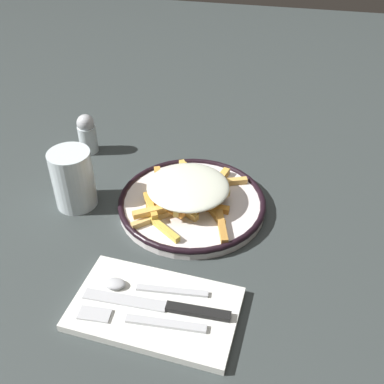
{
  "coord_description": "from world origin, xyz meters",
  "views": [
    {
      "loc": [
        -0.61,
        -0.14,
        0.52
      ],
      "look_at": [
        0.0,
        0.0,
        0.04
      ],
      "focal_mm": 42.45,
      "sensor_mm": 36.0,
      "label": 1
    }
  ],
  "objects_px": {
    "plate": "(192,203)",
    "napkin": "(156,309)",
    "fries_heap": "(188,191)",
    "water_glass": "(73,179)",
    "spoon": "(137,286)",
    "fork": "(141,320)",
    "knife": "(169,307)",
    "salt_shaker": "(87,133)"
  },
  "relations": [
    {
      "from": "plate",
      "to": "water_glass",
      "type": "distance_m",
      "value": 0.21
    },
    {
      "from": "spoon",
      "to": "fries_heap",
      "type": "bearing_deg",
      "value": -7.38
    },
    {
      "from": "fries_heap",
      "to": "spoon",
      "type": "height_order",
      "value": "fries_heap"
    },
    {
      "from": "fries_heap",
      "to": "salt_shaker",
      "type": "bearing_deg",
      "value": 60.69
    },
    {
      "from": "fries_heap",
      "to": "spoon",
      "type": "xyz_separation_m",
      "value": [
        -0.21,
        0.03,
        -0.02
      ]
    },
    {
      "from": "water_glass",
      "to": "plate",
      "type": "bearing_deg",
      "value": -80.92
    },
    {
      "from": "water_glass",
      "to": "salt_shaker",
      "type": "xyz_separation_m",
      "value": [
        0.17,
        0.05,
        -0.01
      ]
    },
    {
      "from": "plate",
      "to": "fork",
      "type": "relative_size",
      "value": 1.49
    },
    {
      "from": "spoon",
      "to": "water_glass",
      "type": "distance_m",
      "value": 0.25
    },
    {
      "from": "fork",
      "to": "knife",
      "type": "relative_size",
      "value": 0.84
    },
    {
      "from": "fries_heap",
      "to": "knife",
      "type": "distance_m",
      "value": 0.23
    },
    {
      "from": "spoon",
      "to": "salt_shaker",
      "type": "distance_m",
      "value": 0.41
    },
    {
      "from": "fries_heap",
      "to": "water_glass",
      "type": "bearing_deg",
      "value": 98.68
    },
    {
      "from": "napkin",
      "to": "water_glass",
      "type": "bearing_deg",
      "value": 45.89
    },
    {
      "from": "water_glass",
      "to": "salt_shaker",
      "type": "relative_size",
      "value": 1.27
    },
    {
      "from": "napkin",
      "to": "spoon",
      "type": "xyz_separation_m",
      "value": [
        0.02,
        0.03,
        0.01
      ]
    },
    {
      "from": "fries_heap",
      "to": "napkin",
      "type": "height_order",
      "value": "fries_heap"
    },
    {
      "from": "plate",
      "to": "spoon",
      "type": "bearing_deg",
      "value": 170.92
    },
    {
      "from": "napkin",
      "to": "spoon",
      "type": "distance_m",
      "value": 0.04
    },
    {
      "from": "napkin",
      "to": "spoon",
      "type": "height_order",
      "value": "spoon"
    },
    {
      "from": "knife",
      "to": "spoon",
      "type": "bearing_deg",
      "value": 65.53
    },
    {
      "from": "salt_shaker",
      "to": "knife",
      "type": "bearing_deg",
      "value": -143.48
    },
    {
      "from": "fork",
      "to": "knife",
      "type": "bearing_deg",
      "value": -46.93
    },
    {
      "from": "fries_heap",
      "to": "spoon",
      "type": "bearing_deg",
      "value": 172.62
    },
    {
      "from": "spoon",
      "to": "water_glass",
      "type": "xyz_separation_m",
      "value": [
        0.18,
        0.17,
        0.04
      ]
    },
    {
      "from": "spoon",
      "to": "salt_shaker",
      "type": "bearing_deg",
      "value": 32.53
    },
    {
      "from": "plate",
      "to": "fries_heap",
      "type": "relative_size",
      "value": 1.23
    },
    {
      "from": "fries_heap",
      "to": "knife",
      "type": "xyz_separation_m",
      "value": [
        -0.23,
        -0.03,
        -0.02
      ]
    },
    {
      "from": "spoon",
      "to": "fork",
      "type": "bearing_deg",
      "value": -157.12
    },
    {
      "from": "fries_heap",
      "to": "fork",
      "type": "distance_m",
      "value": 0.26
    },
    {
      "from": "fries_heap",
      "to": "napkin",
      "type": "distance_m",
      "value": 0.23
    },
    {
      "from": "fork",
      "to": "water_glass",
      "type": "distance_m",
      "value": 0.3
    },
    {
      "from": "spoon",
      "to": "salt_shaker",
      "type": "relative_size",
      "value": 1.79
    },
    {
      "from": "plate",
      "to": "fries_heap",
      "type": "xyz_separation_m",
      "value": [
        -0.0,
        0.01,
        0.03
      ]
    },
    {
      "from": "spoon",
      "to": "water_glass",
      "type": "relative_size",
      "value": 1.41
    },
    {
      "from": "plate",
      "to": "knife",
      "type": "xyz_separation_m",
      "value": [
        -0.23,
        -0.02,
        0.0
      ]
    },
    {
      "from": "plate",
      "to": "knife",
      "type": "distance_m",
      "value": 0.24
    },
    {
      "from": "water_glass",
      "to": "napkin",
      "type": "bearing_deg",
      "value": -134.11
    },
    {
      "from": "water_glass",
      "to": "spoon",
      "type": "bearing_deg",
      "value": -135.6
    },
    {
      "from": "plate",
      "to": "napkin",
      "type": "relative_size",
      "value": 1.15
    },
    {
      "from": "plate",
      "to": "water_glass",
      "type": "relative_size",
      "value": 2.43
    },
    {
      "from": "fork",
      "to": "water_glass",
      "type": "xyz_separation_m",
      "value": [
        0.23,
        0.2,
        0.04
      ]
    }
  ]
}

